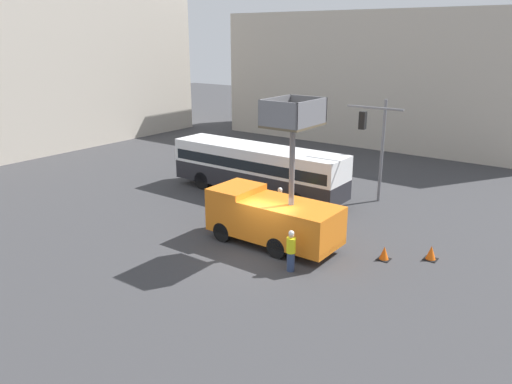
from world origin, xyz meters
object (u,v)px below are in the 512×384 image
object	(u,v)px
city_bus	(257,166)
traffic_cone_mid_road	(384,254)
road_worker_directing	(280,205)
traffic_cone_near_truck	(431,253)
road_worker_near_truck	(291,251)
utility_truck	(272,214)
traffic_light_pole	(376,137)

from	to	relation	value
city_bus	traffic_cone_mid_road	bearing A→B (deg)	157.59
road_worker_directing	city_bus	bearing A→B (deg)	67.78
road_worker_directing	traffic_cone_near_truck	size ratio (longest dim) A/B	2.90
road_worker_near_truck	traffic_cone_mid_road	world-z (taller)	road_worker_near_truck
utility_truck	traffic_light_pole	distance (m)	8.33
utility_truck	road_worker_near_truck	bearing A→B (deg)	-129.68
utility_truck	traffic_light_pole	world-z (taller)	utility_truck
traffic_cone_near_truck	traffic_cone_mid_road	size ratio (longest dim) A/B	1.04
road_worker_directing	traffic_cone_near_truck	bearing A→B (deg)	-72.72
city_bus	traffic_light_pole	xyz separation A→B (m)	(2.13, -6.45, 2.21)
utility_truck	traffic_light_pole	size ratio (longest dim) A/B	1.15
city_bus	road_worker_directing	bearing A→B (deg)	141.16
traffic_cone_near_truck	traffic_cone_mid_road	bearing A→B (deg)	126.57
city_bus	traffic_cone_mid_road	xyz separation A→B (m)	(-4.19, -9.86, -1.49)
traffic_light_pole	road_worker_near_truck	world-z (taller)	traffic_light_pole
road_worker_near_truck	traffic_cone_near_truck	xyz separation A→B (m)	(4.50, -4.31, -0.59)
road_worker_near_truck	traffic_cone_mid_road	xyz separation A→B (m)	(3.29, -2.68, -0.60)
utility_truck	road_worker_near_truck	xyz separation A→B (m)	(-1.79, -2.16, -0.62)
traffic_light_pole	traffic_cone_near_truck	distance (m)	8.08
traffic_light_pole	traffic_cone_mid_road	world-z (taller)	traffic_light_pole
traffic_cone_near_truck	traffic_cone_mid_road	xyz separation A→B (m)	(-1.21, 1.63, -0.01)
road_worker_near_truck	road_worker_directing	xyz separation A→B (m)	(4.49, 3.55, 0.04)
road_worker_near_truck	traffic_cone_near_truck	size ratio (longest dim) A/B	2.80
road_worker_directing	traffic_light_pole	bearing A→B (deg)	-11.57
road_worker_directing	traffic_cone_near_truck	xyz separation A→B (m)	(0.01, -7.86, -0.63)
traffic_light_pole	road_worker_directing	world-z (taller)	traffic_light_pole
road_worker_directing	utility_truck	bearing A→B (deg)	-135.53
road_worker_directing	traffic_cone_near_truck	distance (m)	7.88
utility_truck	city_bus	size ratio (longest dim) A/B	0.60
road_worker_near_truck	traffic_cone_near_truck	distance (m)	6.25
traffic_cone_mid_road	road_worker_directing	bearing A→B (deg)	79.09
utility_truck	road_worker_directing	xyz separation A→B (m)	(2.70, 1.39, -0.58)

